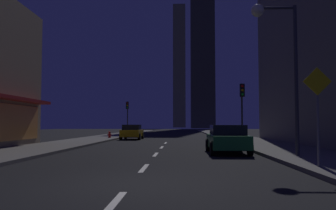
% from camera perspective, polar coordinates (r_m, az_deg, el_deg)
% --- Properties ---
extents(ground_plane, '(78.00, 136.00, 0.10)m').
position_cam_1_polar(ground_plane, '(40.44, 0.46, -5.40)').
color(ground_plane, black).
extents(sidewalk_right, '(4.00, 76.00, 0.15)m').
position_cam_1_polar(sidewalk_right, '(40.82, 10.37, -5.15)').
color(sidewalk_right, '#605E59').
rests_on(sidewalk_right, ground).
extents(sidewalk_left, '(4.00, 76.00, 0.15)m').
position_cam_1_polar(sidewalk_left, '(41.25, -9.35, -5.14)').
color(sidewalk_left, '#605E59').
rests_on(sidewalk_left, ground).
extents(lane_marking_center, '(0.16, 23.00, 0.01)m').
position_cam_1_polar(lane_marking_center, '(16.90, -2.06, -8.24)').
color(lane_marking_center, silver).
rests_on(lane_marking_center, ground).
extents(skyscraper_distant_tall, '(5.89, 5.16, 58.96)m').
position_cam_1_polar(skyscraper_distant_tall, '(165.34, 1.88, 6.52)').
color(skyscraper_distant_tall, '#645F4B').
rests_on(skyscraper_distant_tall, ground).
extents(skyscraper_distant_mid, '(8.74, 8.74, 78.57)m').
position_cam_1_polar(skyscraper_distant_mid, '(133.91, 5.71, 13.18)').
color(skyscraper_distant_mid, '#3E3B2F').
rests_on(skyscraper_distant_mid, ground).
extents(car_parked_near, '(1.98, 4.24, 1.45)m').
position_cam_1_polar(car_parked_near, '(17.82, 9.83, -5.56)').
color(car_parked_near, '#1E722D').
rests_on(car_parked_near, ground).
extents(car_parked_far, '(1.98, 4.24, 1.45)m').
position_cam_1_polar(car_parked_far, '(33.99, -6.00, -4.46)').
color(car_parked_far, gold).
rests_on(car_parked_far, ground).
extents(fire_hydrant_far_left, '(0.42, 0.30, 0.65)m').
position_cam_1_polar(fire_hydrant_far_left, '(34.70, -9.70, -4.88)').
color(fire_hydrant_far_left, red).
rests_on(fire_hydrant_far_left, sidewalk_left).
extents(traffic_light_near_right, '(0.32, 0.48, 4.20)m').
position_cam_1_polar(traffic_light_near_right, '(24.43, 12.23, 0.86)').
color(traffic_light_near_right, '#2D2D2D').
rests_on(traffic_light_near_right, sidewalk_right).
extents(traffic_light_far_left, '(0.32, 0.48, 4.20)m').
position_cam_1_polar(traffic_light_far_left, '(43.13, -6.78, -0.94)').
color(traffic_light_far_left, '#2D2D2D').
rests_on(traffic_light_far_left, sidewalk_left).
extents(street_lamp_right, '(1.96, 0.56, 6.58)m').
position_cam_1_polar(street_lamp_right, '(15.82, 17.55, 10.02)').
color(street_lamp_right, '#38383D').
rests_on(street_lamp_right, sidewalk_right).
extents(pedestrian_crossing_sign, '(0.91, 0.08, 3.15)m').
position_cam_1_polar(pedestrian_crossing_sign, '(11.90, 23.62, -0.38)').
color(pedestrian_crossing_sign, slate).
rests_on(pedestrian_crossing_sign, sidewalk_right).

